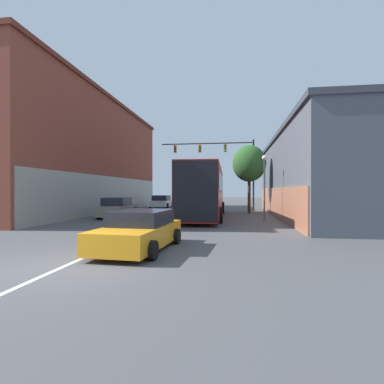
{
  "coord_description": "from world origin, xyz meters",
  "views": [
    {
      "loc": [
        4.37,
        -7.1,
        1.97
      ],
      "look_at": [
        1.45,
        13.36,
        1.87
      ],
      "focal_mm": 28.0,
      "sensor_mm": 36.0,
      "label": 1
    }
  ],
  "objects_px": {
    "hatchback_foreground": "(140,231)",
    "street_tree_near": "(249,164)",
    "parked_car_left_mid": "(118,208)",
    "traffic_signal_gantry": "(223,158)",
    "street_lamp": "(264,183)",
    "parked_car_left_near": "(162,202)",
    "bus": "(204,190)"
  },
  "relations": [
    {
      "from": "parked_car_left_near",
      "to": "street_tree_near",
      "type": "xyz_separation_m",
      "value": [
        9.6,
        -7.34,
        3.63
      ]
    },
    {
      "from": "traffic_signal_gantry",
      "to": "street_tree_near",
      "type": "relative_size",
      "value": 1.66
    },
    {
      "from": "street_lamp",
      "to": "hatchback_foreground",
      "type": "bearing_deg",
      "value": -116.45
    },
    {
      "from": "parked_car_left_mid",
      "to": "parked_car_left_near",
      "type": "bearing_deg",
      "value": -3.76
    },
    {
      "from": "hatchback_foreground",
      "to": "street_lamp",
      "type": "relative_size",
      "value": 1.04
    },
    {
      "from": "hatchback_foreground",
      "to": "street_tree_near",
      "type": "bearing_deg",
      "value": -11.05
    },
    {
      "from": "street_lamp",
      "to": "street_tree_near",
      "type": "bearing_deg",
      "value": 95.74
    },
    {
      "from": "parked_car_left_near",
      "to": "traffic_signal_gantry",
      "type": "xyz_separation_m",
      "value": [
        7.1,
        -2.11,
        4.77
      ]
    },
    {
      "from": "street_lamp",
      "to": "parked_car_left_near",
      "type": "bearing_deg",
      "value": 126.44
    },
    {
      "from": "hatchback_foreground",
      "to": "street_lamp",
      "type": "height_order",
      "value": "street_lamp"
    },
    {
      "from": "bus",
      "to": "street_tree_near",
      "type": "relative_size",
      "value": 2.2
    },
    {
      "from": "traffic_signal_gantry",
      "to": "hatchback_foreground",
      "type": "bearing_deg",
      "value": -94.93
    },
    {
      "from": "hatchback_foreground",
      "to": "traffic_signal_gantry",
      "type": "xyz_separation_m",
      "value": [
        1.89,
        21.94,
        4.82
      ]
    },
    {
      "from": "hatchback_foreground",
      "to": "street_tree_near",
      "type": "distance_m",
      "value": 17.66
    },
    {
      "from": "bus",
      "to": "street_tree_near",
      "type": "bearing_deg",
      "value": -39.7
    },
    {
      "from": "bus",
      "to": "parked_car_left_near",
      "type": "relative_size",
      "value": 3.12
    },
    {
      "from": "hatchback_foreground",
      "to": "street_tree_near",
      "type": "relative_size",
      "value": 0.75
    },
    {
      "from": "parked_car_left_mid",
      "to": "traffic_signal_gantry",
      "type": "xyz_separation_m",
      "value": [
        7.15,
        10.85,
        4.74
      ]
    },
    {
      "from": "parked_car_left_near",
      "to": "parked_car_left_mid",
      "type": "relative_size",
      "value": 0.94
    },
    {
      "from": "traffic_signal_gantry",
      "to": "street_lamp",
      "type": "relative_size",
      "value": 2.31
    },
    {
      "from": "street_tree_near",
      "to": "parked_car_left_mid",
      "type": "bearing_deg",
      "value": -149.76
    },
    {
      "from": "bus",
      "to": "street_lamp",
      "type": "distance_m",
      "value": 4.69
    },
    {
      "from": "parked_car_left_mid",
      "to": "traffic_signal_gantry",
      "type": "height_order",
      "value": "traffic_signal_gantry"
    },
    {
      "from": "bus",
      "to": "street_tree_near",
      "type": "height_order",
      "value": "street_tree_near"
    },
    {
      "from": "hatchback_foreground",
      "to": "parked_car_left_mid",
      "type": "distance_m",
      "value": 12.27
    },
    {
      "from": "parked_car_left_mid",
      "to": "bus",
      "type": "bearing_deg",
      "value": -82.03
    },
    {
      "from": "hatchback_foreground",
      "to": "street_lamp",
      "type": "bearing_deg",
      "value": -22.78
    },
    {
      "from": "parked_car_left_mid",
      "to": "street_lamp",
      "type": "height_order",
      "value": "street_lamp"
    },
    {
      "from": "hatchback_foreground",
      "to": "parked_car_left_mid",
      "type": "relative_size",
      "value": 1.0
    },
    {
      "from": "parked_car_left_near",
      "to": "street_lamp",
      "type": "relative_size",
      "value": 0.98
    },
    {
      "from": "parked_car_left_mid",
      "to": "street_tree_near",
      "type": "distance_m",
      "value": 11.73
    },
    {
      "from": "hatchback_foreground",
      "to": "street_lamp",
      "type": "distance_m",
      "value": 11.49
    }
  ]
}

